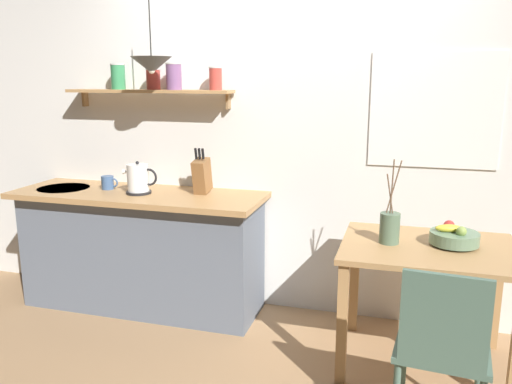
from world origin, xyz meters
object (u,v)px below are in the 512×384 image
(pendant_lamp, at_px, (151,65))
(dining_table, at_px, (428,265))
(fruit_bowl, at_px, (454,237))
(dining_chair_near, at_px, (442,347))
(electric_kettle, at_px, (139,179))
(knife_block, at_px, (202,175))
(twig_vase, at_px, (390,227))
(coffee_mug_by_sink, at_px, (108,183))

(pendant_lamp, bearing_deg, dining_table, -6.08)
(fruit_bowl, bearing_deg, dining_chair_near, -96.16)
(dining_chair_near, relative_size, pendant_lamp, 1.58)
(electric_kettle, bearing_deg, knife_block, 15.96)
(twig_vase, xyz_separation_m, coffee_mug_by_sink, (-2.03, 0.30, 0.09))
(fruit_bowl, xyz_separation_m, twig_vase, (-0.36, -0.05, 0.04))
(fruit_bowl, xyz_separation_m, coffee_mug_by_sink, (-2.39, 0.24, 0.13))
(dining_chair_near, xyz_separation_m, twig_vase, (-0.27, 0.72, 0.33))
(twig_vase, distance_m, pendant_lamp, 1.85)
(twig_vase, bearing_deg, fruit_bowl, 8.44)
(dining_table, relative_size, fruit_bowl, 3.58)
(knife_block, height_order, pendant_lamp, pendant_lamp)
(dining_table, relative_size, coffee_mug_by_sink, 7.48)
(electric_kettle, bearing_deg, twig_vase, -7.47)
(dining_chair_near, bearing_deg, fruit_bowl, 83.84)
(fruit_bowl, distance_m, pendant_lamp, 2.17)
(fruit_bowl, bearing_deg, pendant_lamp, 175.64)
(twig_vase, height_order, pendant_lamp, pendant_lamp)
(twig_vase, distance_m, knife_block, 1.36)
(dining_table, xyz_separation_m, knife_block, (-1.53, 0.34, 0.38))
(fruit_bowl, height_order, electric_kettle, electric_kettle)
(dining_table, bearing_deg, electric_kettle, 173.62)
(fruit_bowl, xyz_separation_m, pendant_lamp, (-1.94, 0.15, 0.97))
(coffee_mug_by_sink, bearing_deg, pendant_lamp, -12.23)
(coffee_mug_by_sink, height_order, pendant_lamp, pendant_lamp)
(dining_chair_near, relative_size, knife_block, 2.71)
(dining_chair_near, bearing_deg, coffee_mug_by_sink, 156.19)
(electric_kettle, bearing_deg, fruit_bowl, -4.78)
(twig_vase, xyz_separation_m, electric_kettle, (-1.74, 0.23, 0.14))
(electric_kettle, distance_m, pendant_lamp, 0.80)
(twig_vase, distance_m, electric_kettle, 1.76)
(dining_table, relative_size, dining_chair_near, 1.10)
(fruit_bowl, height_order, coffee_mug_by_sink, coffee_mug_by_sink)
(electric_kettle, bearing_deg, dining_table, -6.38)
(dining_table, height_order, pendant_lamp, pendant_lamp)
(twig_vase, height_order, knife_block, twig_vase)
(dining_chair_near, distance_m, coffee_mug_by_sink, 2.55)
(electric_kettle, bearing_deg, dining_chair_near, -25.20)
(knife_block, relative_size, coffee_mug_by_sink, 2.51)
(coffee_mug_by_sink, bearing_deg, twig_vase, -8.33)
(pendant_lamp, bearing_deg, coffee_mug_by_sink, 167.77)
(dining_table, height_order, dining_chair_near, dining_chair_near)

